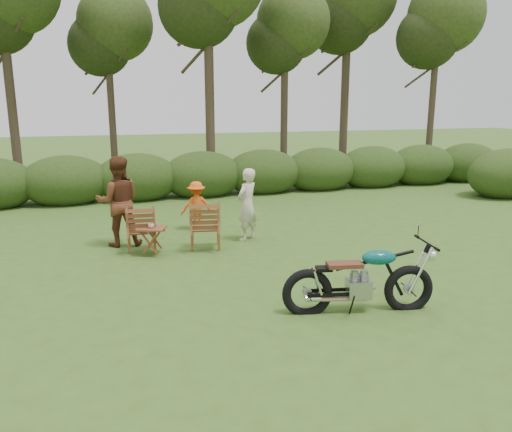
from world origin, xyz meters
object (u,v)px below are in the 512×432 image
object	(u,v)px
child	(197,229)
adult_a	(247,240)
adult_b	(121,245)
lawn_chair_right	(206,248)
lawn_chair_left	(142,250)
cup	(151,226)
motorcycle	(357,311)
side_table	(152,241)

from	to	relation	value
child	adult_a	bearing A→B (deg)	125.64
child	adult_b	bearing A→B (deg)	24.62
lawn_chair_right	adult_b	size ratio (longest dim) A/B	0.53
lawn_chair_left	adult_a	size ratio (longest dim) A/B	0.59
cup	adult_a	distance (m)	2.19
lawn_chair_left	adult_a	xyz separation A→B (m)	(2.21, 0.09, 0.00)
lawn_chair_left	motorcycle	bearing A→B (deg)	128.29
lawn_chair_left	adult_b	world-z (taller)	adult_b
side_table	adult_b	world-z (taller)	adult_b
adult_b	side_table	bearing A→B (deg)	123.14
lawn_chair_left	adult_b	xyz separation A→B (m)	(-0.39, 0.48, 0.00)
cup	adult_a	xyz separation A→B (m)	(2.05, 0.51, -0.58)
lawn_chair_right	child	xyz separation A→B (m)	(0.13, 1.52, 0.00)
cup	motorcycle	bearing A→B (deg)	-55.00
motorcycle	lawn_chair_right	world-z (taller)	motorcycle
cup	child	world-z (taller)	cup
lawn_chair_right	cup	size ratio (longest dim) A/B	8.76
child	side_table	bearing A→B (deg)	54.61
lawn_chair_left	child	world-z (taller)	child
lawn_chair_right	child	distance (m)	1.53
cup	adult_a	bearing A→B (deg)	13.84
side_table	cup	bearing A→B (deg)	-108.85
side_table	adult_a	xyz separation A→B (m)	(2.04, 0.48, -0.27)
side_table	child	xyz separation A→B (m)	(1.19, 1.67, -0.27)
side_table	adult_b	distance (m)	1.07
motorcycle	adult_b	world-z (taller)	adult_b
cup	child	xyz separation A→B (m)	(1.20, 1.70, -0.58)
motorcycle	lawn_chair_right	xyz separation A→B (m)	(-1.39, 3.70, 0.00)
adult_a	child	size ratio (longest dim) A/B	1.37
lawn_chair_left	lawn_chair_right	bearing A→B (deg)	173.45
adult_b	child	world-z (taller)	adult_b
motorcycle	adult_b	distance (m)	5.35
adult_a	cup	bearing A→B (deg)	-23.88
lawn_chair_left	adult_a	bearing A→B (deg)	-173.10
motorcycle	lawn_chair_right	distance (m)	3.95
adult_a	side_table	bearing A→B (deg)	-24.55
lawn_chair_left	cup	xyz separation A→B (m)	(0.15, -0.42, 0.58)
adult_b	adult_a	bearing A→B (deg)	172.33
lawn_chair_right	child	world-z (taller)	child
lawn_chair_left	cup	world-z (taller)	cup
lawn_chair_right	adult_a	distance (m)	1.03
cup	side_table	bearing A→B (deg)	71.15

